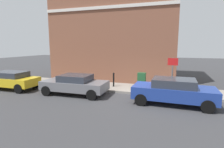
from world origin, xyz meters
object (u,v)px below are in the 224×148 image
Objects in this scene: utility_cabinet at (142,81)px; bollard_far_kerb at (85,80)px; bollard_near_cabinet at (114,79)px; car_blue at (173,91)px; street_sign at (172,70)px; car_grey at (75,84)px; car_yellow at (9,80)px.

utility_cabinet is 1.11× the size of bollard_far_kerb.
bollard_near_cabinet and bollard_far_kerb have the same top height.
utility_cabinet is (2.32, 2.11, -0.07)m from car_blue.
street_sign is at bearing -102.85° from bollard_near_cabinet.
bollard_far_kerb is (-0.85, 4.00, 0.02)m from utility_cabinet.
street_sign is (-0.94, -4.11, 0.96)m from bollard_near_cabinet.
car_grey reaches higher than utility_cabinet.
car_blue is at bearing -176.07° from street_sign.
street_sign is at bearing -112.61° from utility_cabinet.
car_grey is at bearing 0.69° from car_blue.
street_sign is at bearing -85.15° from car_blue.
street_sign is (1.73, -11.30, 0.96)m from car_yellow.
car_blue reaches higher than utility_cabinet.
car_yellow is 7.67m from bollard_near_cabinet.
utility_cabinet is at bearing 67.39° from street_sign.
car_grey is 0.95× the size of car_yellow.
bollard_far_kerb is at bearing -90.06° from car_grey.
street_sign reaches higher than utility_cabinet.
utility_cabinet is 2.10m from bollard_near_cabinet.
car_blue reaches higher than car_yellow.
bollard_far_kerb is 0.45× the size of street_sign.
car_yellow reaches higher than utility_cabinet.
bollard_near_cabinet is 4.32m from street_sign.
bollard_near_cabinet is at bearing 77.15° from street_sign.
utility_cabinet is (2.56, -9.29, -0.02)m from car_yellow.
car_grey is at bearing 120.04° from utility_cabinet.
car_yellow is at bearing 105.43° from utility_cabinet.
street_sign is at bearing -89.91° from bollard_far_kerb.
bollard_near_cabinet is (2.39, -1.87, 0.01)m from car_grey.
car_blue is 6.07m from car_grey.
car_yellow is 1.95× the size of street_sign.
car_yellow reaches higher than bollard_near_cabinet.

